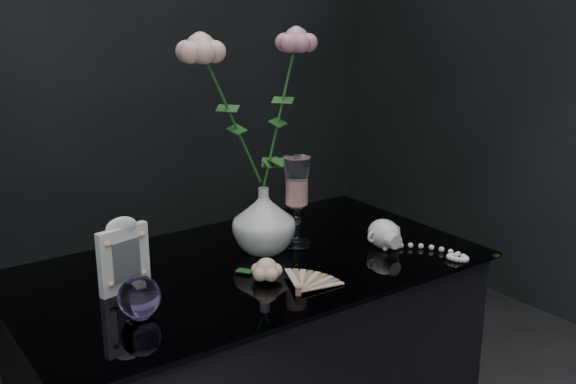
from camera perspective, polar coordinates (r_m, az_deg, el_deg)
vase at (r=1.58m, az=-2.06°, el=-2.39°), size 0.19×0.19×0.16m
wine_glass at (r=1.61m, az=0.74°, el=-0.82°), size 0.08×0.08×0.22m
picture_frame at (r=1.41m, az=-13.77°, el=-5.13°), size 0.13×0.11×0.16m
paperweight at (r=1.31m, az=-12.49°, el=-8.64°), size 0.09×0.09×0.08m
paper_fan at (r=1.38m, az=0.89°, el=-8.28°), size 0.26×0.23×0.02m
loose_rose at (r=1.44m, az=-1.84°, el=-6.57°), size 0.16×0.18×0.05m
pearl_jar at (r=1.64m, az=8.14°, el=-3.42°), size 0.26×0.27×0.07m
roses at (r=1.49m, az=-3.09°, el=7.67°), size 0.32×0.11×0.41m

